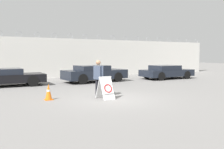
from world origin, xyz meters
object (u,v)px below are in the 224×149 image
object	(u,v)px
traffic_cone_near	(49,92)
barricade_sign	(106,88)
security_guard	(98,77)
parked_car_front_coupe	(6,77)
parked_car_far_side	(166,72)
parked_car_rear_sedan	(94,73)

from	to	relation	value
traffic_cone_near	barricade_sign	bearing A→B (deg)	-24.13
barricade_sign	security_guard	size ratio (longest dim) A/B	0.59
parked_car_front_coupe	parked_car_far_side	bearing A→B (deg)	-4.77
traffic_cone_near	parked_car_rear_sedan	bearing A→B (deg)	49.20
traffic_cone_near	parked_car_front_coupe	bearing A→B (deg)	99.77
security_guard	traffic_cone_near	size ratio (longest dim) A/B	2.42
barricade_sign	parked_car_front_coupe	distance (m)	7.76
barricade_sign	traffic_cone_near	xyz separation A→B (m)	(-2.28, 1.02, -0.15)
parked_car_front_coupe	parked_car_rear_sedan	xyz separation A→B (m)	(5.86, -0.40, 0.05)
barricade_sign	parked_car_front_coupe	bearing A→B (deg)	112.64
security_guard	traffic_cone_near	world-z (taller)	security_guard
security_guard	parked_car_front_coupe	world-z (taller)	security_guard
security_guard	parked_car_rear_sedan	size ratio (longest dim) A/B	0.37
barricade_sign	parked_car_far_side	size ratio (longest dim) A/B	0.23
parked_car_far_side	traffic_cone_near	bearing A→B (deg)	-155.59
security_guard	traffic_cone_near	distance (m)	2.36
security_guard	parked_car_rear_sedan	distance (m)	6.47
barricade_sign	parked_car_front_coupe	xyz separation A→B (m)	(-3.31, 7.02, 0.08)
barricade_sign	traffic_cone_near	distance (m)	2.50
barricade_sign	security_guard	bearing A→B (deg)	89.19
barricade_sign	parked_car_rear_sedan	xyz separation A→B (m)	(2.55, 6.62, 0.13)
security_guard	traffic_cone_near	bearing A→B (deg)	61.40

